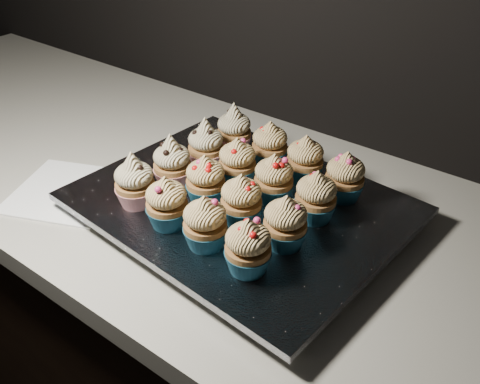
% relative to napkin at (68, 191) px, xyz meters
% --- Properties ---
extents(worktop, '(2.44, 0.64, 0.04)m').
position_rel_napkin_xyz_m(worktop, '(0.34, 0.16, -0.02)').
color(worktop, beige).
rests_on(worktop, cabinet).
extents(napkin, '(0.23, 0.23, 0.00)m').
position_rel_napkin_xyz_m(napkin, '(0.00, 0.00, 0.00)').
color(napkin, white).
rests_on(napkin, worktop).
extents(baking_tray, '(0.48, 0.38, 0.02)m').
position_rel_napkin_xyz_m(baking_tray, '(0.28, 0.12, 0.01)').
color(baking_tray, black).
rests_on(baking_tray, worktop).
extents(foil_lining, '(0.52, 0.42, 0.01)m').
position_rel_napkin_xyz_m(foil_lining, '(0.28, 0.12, 0.03)').
color(foil_lining, silver).
rests_on(foil_lining, baking_tray).
extents(cupcake_0, '(0.06, 0.06, 0.10)m').
position_rel_napkin_xyz_m(cupcake_0, '(0.16, 0.02, 0.07)').
color(cupcake_0, '#A71723').
rests_on(cupcake_0, foil_lining).
extents(cupcake_1, '(0.06, 0.06, 0.08)m').
position_rel_napkin_xyz_m(cupcake_1, '(0.24, 0.01, 0.07)').
color(cupcake_1, '#17516C').
rests_on(cupcake_1, foil_lining).
extents(cupcake_2, '(0.06, 0.06, 0.08)m').
position_rel_napkin_xyz_m(cupcake_2, '(0.31, 0.01, 0.07)').
color(cupcake_2, '#17516C').
rests_on(cupcake_2, foil_lining).
extents(cupcake_3, '(0.06, 0.06, 0.08)m').
position_rel_napkin_xyz_m(cupcake_3, '(0.39, -0.00, 0.07)').
color(cupcake_3, '#17516C').
rests_on(cupcake_3, foil_lining).
extents(cupcake_4, '(0.06, 0.06, 0.10)m').
position_rel_napkin_xyz_m(cupcake_4, '(0.17, 0.09, 0.07)').
color(cupcake_4, '#A71723').
rests_on(cupcake_4, foil_lining).
extents(cupcake_5, '(0.06, 0.06, 0.08)m').
position_rel_napkin_xyz_m(cupcake_5, '(0.24, 0.09, 0.07)').
color(cupcake_5, '#17516C').
rests_on(cupcake_5, foil_lining).
extents(cupcake_6, '(0.06, 0.06, 0.08)m').
position_rel_napkin_xyz_m(cupcake_6, '(0.32, 0.08, 0.07)').
color(cupcake_6, '#17516C').
rests_on(cupcake_6, foil_lining).
extents(cupcake_7, '(0.06, 0.06, 0.08)m').
position_rel_napkin_xyz_m(cupcake_7, '(0.40, 0.07, 0.07)').
color(cupcake_7, '#17516C').
rests_on(cupcake_7, foil_lining).
extents(cupcake_8, '(0.06, 0.06, 0.10)m').
position_rel_napkin_xyz_m(cupcake_8, '(0.17, 0.17, 0.07)').
color(cupcake_8, '#A71723').
rests_on(cupcake_8, foil_lining).
extents(cupcake_9, '(0.06, 0.06, 0.08)m').
position_rel_napkin_xyz_m(cupcake_9, '(0.25, 0.16, 0.07)').
color(cupcake_9, '#17516C').
rests_on(cupcake_9, foil_lining).
extents(cupcake_10, '(0.06, 0.06, 0.08)m').
position_rel_napkin_xyz_m(cupcake_10, '(0.32, 0.16, 0.07)').
color(cupcake_10, '#17516C').
rests_on(cupcake_10, foil_lining).
extents(cupcake_11, '(0.06, 0.06, 0.08)m').
position_rel_napkin_xyz_m(cupcake_11, '(0.40, 0.15, 0.07)').
color(cupcake_11, '#17516C').
rests_on(cupcake_11, foil_lining).
extents(cupcake_12, '(0.06, 0.06, 0.10)m').
position_rel_napkin_xyz_m(cupcake_12, '(0.18, 0.25, 0.07)').
color(cupcake_12, '#A71723').
rests_on(cupcake_12, foil_lining).
extents(cupcake_13, '(0.06, 0.06, 0.08)m').
position_rel_napkin_xyz_m(cupcake_13, '(0.26, 0.24, 0.07)').
color(cupcake_13, '#17516C').
rests_on(cupcake_13, foil_lining).
extents(cupcake_14, '(0.06, 0.06, 0.08)m').
position_rel_napkin_xyz_m(cupcake_14, '(0.33, 0.24, 0.07)').
color(cupcake_14, '#17516C').
rests_on(cupcake_14, foil_lining).
extents(cupcake_15, '(0.06, 0.06, 0.08)m').
position_rel_napkin_xyz_m(cupcake_15, '(0.41, 0.23, 0.07)').
color(cupcake_15, '#17516C').
rests_on(cupcake_15, foil_lining).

